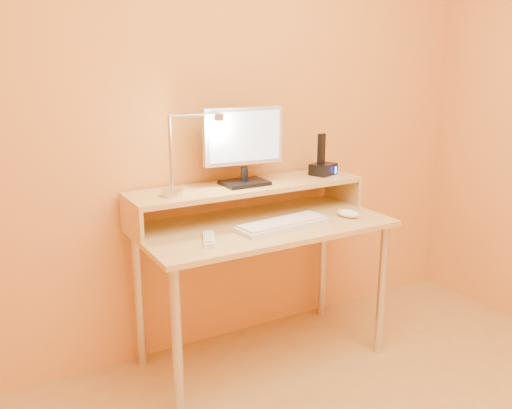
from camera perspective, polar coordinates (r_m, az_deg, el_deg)
wall_back at (r=2.74m, az=-2.64°, el=10.41°), size 3.00×0.04×2.50m
desk_leg_fl at (r=2.29m, az=-8.33°, el=-14.59°), size 0.04×0.04×0.69m
desk_leg_fr at (r=2.82m, az=13.16°, el=-8.84°), size 0.04×0.04×0.69m
desk_leg_bl at (r=2.71m, az=-12.27°, el=-9.82°), size 0.04×0.04×0.69m
desk_leg_br at (r=3.18m, az=7.06°, el=-5.78°), size 0.04×0.04×0.69m
desk_lower at (r=2.57m, az=0.75°, el=-2.25°), size 1.20×0.60×0.02m
shelf_riser_left at (r=2.46m, az=-13.04°, el=-1.54°), size 0.02×0.30×0.14m
shelf_riser_right at (r=3.00m, az=9.10°, el=1.67°), size 0.02×0.30×0.14m
desk_shelf at (r=2.66m, az=-0.87°, el=1.89°), size 1.20×0.30×0.02m
monitor_foot at (r=2.64m, az=-1.23°, el=2.30°), size 0.22×0.16×0.02m
monitor_neck at (r=2.63m, az=-1.23°, el=3.23°), size 0.04×0.04×0.07m
monitor_panel at (r=2.61m, az=-1.36°, el=7.25°), size 0.40×0.07×0.27m
monitor_back at (r=2.63m, az=-1.61°, el=7.31°), size 0.36×0.04×0.23m
monitor_screen at (r=2.59m, az=-1.17°, el=7.20°), size 0.36×0.03×0.24m
lamp_base at (r=2.46m, az=-8.86°, el=1.22°), size 0.10×0.10×0.02m
lamp_post at (r=2.42m, az=-9.03°, el=5.30°), size 0.01×0.01×0.33m
lamp_arm at (r=2.44m, az=-6.53°, el=9.38°), size 0.24×0.01×0.01m
lamp_head at (r=2.49m, az=-3.95°, el=9.21°), size 0.04×0.04×0.03m
lamp_bulb at (r=2.50m, az=-3.95°, el=8.85°), size 0.03×0.03×0.00m
phone_dock at (r=2.89m, az=7.10°, el=3.73°), size 0.16×0.14×0.06m
phone_handset at (r=2.86m, az=6.93°, el=5.86°), size 0.05×0.04×0.16m
phone_led at (r=2.88m, az=8.43°, el=3.63°), size 0.01×0.00×0.04m
keyboard at (r=2.51m, az=2.84°, el=-2.17°), size 0.47×0.19×0.02m
mouse at (r=2.70m, az=9.71°, el=-0.93°), size 0.10×0.13×0.04m
remote_control at (r=2.32m, az=-5.02°, el=-3.68°), size 0.11×0.18×0.02m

